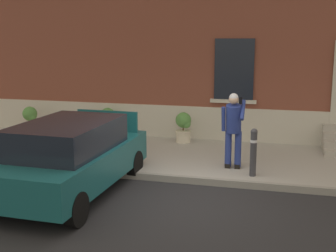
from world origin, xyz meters
TOP-DOWN VIEW (x-y plane):
  - ground_plane at (0.00, 0.00)m, footprint 80.00×80.00m
  - sidewalk at (0.00, 2.80)m, footprint 24.00×3.60m
  - curb_edge at (0.00, 0.94)m, footprint 24.00×0.12m
  - building_facade at (0.01, 5.29)m, footprint 24.00×1.52m
  - hatchback_car_teal at (-2.06, -0.31)m, footprint 1.87×4.11m
  - bollard_near_person at (1.36, 1.35)m, footprint 0.15×0.15m
  - person_on_phone at (0.87, 1.78)m, footprint 0.51×0.52m
  - planter_terracotta at (-5.53, 3.85)m, footprint 0.44×0.44m
  - planter_charcoal at (-3.15, 4.24)m, footprint 0.44×0.44m
  - planter_cream at (-0.77, 4.02)m, footprint 0.44×0.44m

SIDE VIEW (x-z plane):
  - ground_plane at x=0.00m, z-range 0.00..0.00m
  - sidewalk at x=0.00m, z-range 0.00..0.15m
  - curb_edge at x=0.00m, z-range 0.00..0.15m
  - planter_terracotta at x=-5.53m, z-range 0.18..1.04m
  - planter_charcoal at x=-3.15m, z-range 0.18..1.04m
  - planter_cream at x=-0.77m, z-range 0.18..1.04m
  - bollard_near_person at x=1.36m, z-range 0.19..1.24m
  - hatchback_car_teal at x=-2.06m, z-range 0.04..1.54m
  - person_on_phone at x=0.87m, z-range 0.28..2.02m
  - building_facade at x=0.01m, z-range -0.02..7.48m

